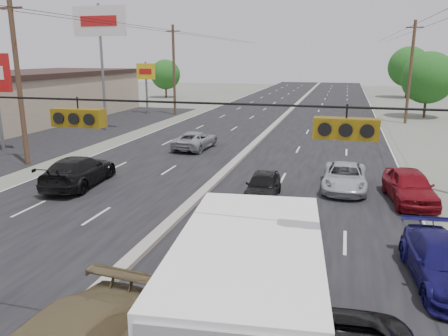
{
  "coord_description": "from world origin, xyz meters",
  "views": [
    {
      "loc": [
        6.46,
        -7.37,
        6.6
      ],
      "look_at": [
        1.9,
        9.16,
        2.2
      ],
      "focal_mm": 35.0,
      "sensor_mm": 36.0,
      "label": 1
    }
  ],
  "objects": [
    {
      "name": "queue_car_e",
      "position": [
        9.6,
        13.51,
        0.77
      ],
      "size": [
        2.39,
        4.71,
        1.54
      ],
      "primitive_type": "imported",
      "rotation": [
        0.0,
        0.0,
        0.13
      ],
      "color": "maroon",
      "rests_on": "ground"
    },
    {
      "name": "utility_pole_left_b",
      "position": [
        -12.5,
        15.0,
        5.11
      ],
      "size": [
        1.6,
        0.3,
        10.0
      ],
      "color": "#422D1E",
      "rests_on": "ground"
    },
    {
      "name": "oncoming_far",
      "position": [
        -3.89,
        22.3,
        0.64
      ],
      "size": [
        2.45,
        4.77,
        1.29
      ],
      "primitive_type": "imported",
      "rotation": [
        0.0,
        0.0,
        3.07
      ],
      "color": "#919498",
      "rests_on": "ground"
    },
    {
      "name": "box_truck",
      "position": [
        4.94,
        0.14,
        1.81
      ],
      "size": [
        3.16,
        7.18,
        3.53
      ],
      "rotation": [
        0.0,
        0.0,
        0.11
      ],
      "color": "black",
      "rests_on": "ground"
    },
    {
      "name": "queue_car_a",
      "position": [
        2.97,
        12.23,
        0.64
      ],
      "size": [
        1.72,
        3.86,
        1.29
      ],
      "primitive_type": "imported",
      "rotation": [
        0.0,
        0.0,
        0.05
      ],
      "color": "black",
      "rests_on": "ground"
    },
    {
      "name": "queue_car_c",
      "position": [
        6.7,
        14.81,
        0.64
      ],
      "size": [
        2.15,
        4.63,
        1.29
      ],
      "primitive_type": "imported",
      "rotation": [
        0.0,
        0.0,
        -0.0
      ],
      "color": "#AEB2B6",
      "rests_on": "ground"
    },
    {
      "name": "tree_right_mid",
      "position": [
        15.0,
        45.0,
        4.34
      ],
      "size": [
        5.6,
        5.6,
        7.14
      ],
      "color": "#382619",
      "rests_on": "ground"
    },
    {
      "name": "tree_right_far",
      "position": [
        16.0,
        70.0,
        4.96
      ],
      "size": [
        6.4,
        6.4,
        8.16
      ],
      "color": "#382619",
      "rests_on": "ground"
    },
    {
      "name": "traffic_signals",
      "position": [
        1.4,
        0.0,
        5.49
      ],
      "size": [
        25.0,
        0.3,
        0.54
      ],
      "color": "black",
      "rests_on": "ground"
    },
    {
      "name": "center_median",
      "position": [
        0.0,
        30.0,
        0.1
      ],
      "size": [
        0.5,
        160.0,
        0.2
      ],
      "primitive_type": "cube",
      "color": "gray",
      "rests_on": "ground"
    },
    {
      "name": "pole_sign_billboard",
      "position": [
        -14.5,
        28.0,
        8.87
      ],
      "size": [
        5.0,
        0.25,
        11.0
      ],
      "color": "slate",
      "rests_on": "ground"
    },
    {
      "name": "red_sedan",
      "position": [
        3.0,
        5.86,
        0.63
      ],
      "size": [
        1.34,
        3.81,
        1.25
      ],
      "primitive_type": "imported",
      "rotation": [
        0.0,
        0.0,
        0.0
      ],
      "color": "#9D0C09",
      "rests_on": "ground"
    },
    {
      "name": "utility_pole_right_c",
      "position": [
        12.5,
        40.0,
        5.11
      ],
      "size": [
        1.6,
        0.3,
        10.0
      ],
      "color": "#422D1E",
      "rests_on": "ground"
    },
    {
      "name": "queue_car_d",
      "position": [
        9.6,
        5.72,
        0.67
      ],
      "size": [
        2.31,
        4.75,
        1.33
      ],
      "primitive_type": "imported",
      "rotation": [
        0.0,
        0.0,
        0.1
      ],
      "color": "#141051",
      "rests_on": "ground"
    },
    {
      "name": "utility_pole_left_c",
      "position": [
        -12.5,
        40.0,
        5.11
      ],
      "size": [
        1.6,
        0.3,
        10.0
      ],
      "color": "#422D1E",
      "rests_on": "ground"
    },
    {
      "name": "parking_lot",
      "position": [
        -17.0,
        25.0,
        0.0
      ],
      "size": [
        10.0,
        42.0,
        0.02
      ],
      "primitive_type": "cube",
      "color": "black",
      "rests_on": "ground"
    },
    {
      "name": "tree_left_far",
      "position": [
        -22.0,
        60.0,
        3.72
      ],
      "size": [
        4.8,
        4.8,
        6.12
      ],
      "color": "#382619",
      "rests_on": "ground"
    },
    {
      "name": "pole_sign_far",
      "position": [
        -16.0,
        40.0,
        4.41
      ],
      "size": [
        2.2,
        0.25,
        6.0
      ],
      "color": "slate",
      "rests_on": "ground"
    },
    {
      "name": "oncoming_near",
      "position": [
        -6.7,
        11.84,
        0.78
      ],
      "size": [
        2.68,
        5.54,
        1.56
      ],
      "primitive_type": "imported",
      "rotation": [
        0.0,
        0.0,
        3.24
      ],
      "color": "black",
      "rests_on": "ground"
    },
    {
      "name": "road_surface",
      "position": [
        0.0,
        30.0,
        0.0
      ],
      "size": [
        20.0,
        160.0,
        0.02
      ],
      "primitive_type": "cube",
      "color": "black",
      "rests_on": "ground"
    },
    {
      "name": "queue_car_b",
      "position": [
        4.44,
        6.55,
        0.71
      ],
      "size": [
        1.86,
        4.41,
        1.42
      ],
      "primitive_type": "imported",
      "rotation": [
        0.0,
        0.0,
        -0.08
      ],
      "color": "white",
      "rests_on": "ground"
    }
  ]
}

